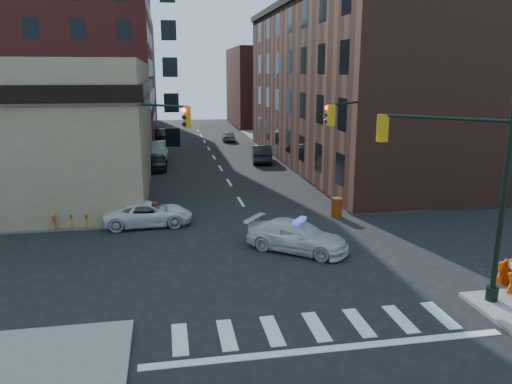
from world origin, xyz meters
name	(u,v)px	position (x,y,z in m)	size (l,w,h in m)	color
ground	(273,255)	(0.00, 0.00, 0.00)	(140.00, 140.00, 0.00)	black
sidewalk_ne	(406,144)	(23.00, 32.75, 0.07)	(34.00, 54.50, 0.15)	gray
apartment_block	(35,38)	(-18.50, 40.00, 12.00)	(25.00, 25.00, 24.00)	maroon
commercial_row_ne	(361,87)	(13.00, 22.50, 7.00)	(14.00, 34.00, 14.00)	#532C21
filler_nw	(89,74)	(-16.00, 62.00, 8.00)	(20.00, 18.00, 16.00)	brown
filler_ne	(282,87)	(14.00, 58.00, 6.00)	(16.00, 16.00, 12.00)	maroon
signal_pole_se	(472,177)	(6.04, -5.52, 4.61)	(5.40, 5.27, 8.00)	black
signal_pole_nw	(143,149)	(-5.85, 5.34, 4.34)	(3.58, 3.67, 8.00)	black
signal_pole_ne	(354,143)	(5.84, 5.35, 4.34)	(3.67, 3.58, 8.00)	black
tree_ne_near	(292,123)	(7.50, 26.00, 3.49)	(3.00, 3.00, 4.85)	black
tree_ne_far	(275,116)	(7.50, 34.00, 3.49)	(3.00, 3.00, 4.85)	black
police_car	(297,236)	(1.26, 0.40, 0.71)	(2.00, 4.92, 1.43)	silver
pickup	(148,214)	(-5.80, 5.80, 0.67)	(2.22, 4.82, 1.34)	silver
parked_car_wnear	(157,162)	(-5.50, 22.17, 0.71)	(1.67, 4.14, 1.41)	black
parked_car_wfar	(158,150)	(-5.50, 28.63, 0.81)	(1.71, 4.90, 1.62)	gray
parked_car_wdeep	(162,134)	(-5.15, 43.58, 0.65)	(1.81, 4.46, 1.29)	black
parked_car_enear	(261,153)	(4.17, 24.49, 0.82)	(1.73, 4.97, 1.64)	black
parked_car_efar	(229,136)	(2.99, 39.78, 0.64)	(1.51, 3.75, 1.28)	gray
pedestrian_a	(118,198)	(-7.57, 8.16, 1.07)	(0.67, 0.44, 1.83)	black
pedestrian_b	(79,201)	(-9.80, 8.11, 1.02)	(0.84, 0.66, 1.74)	black
pedestrian_c	(62,212)	(-10.33, 6.00, 0.93)	(0.92, 0.38, 1.57)	#1F222F
barrel_road	(337,207)	(5.00, 5.54, 0.57)	(0.64, 0.64, 1.14)	#D34209
barrel_bank	(154,212)	(-5.50, 6.73, 0.52)	(0.58, 0.58, 1.03)	red
barricade_nw_a	(95,218)	(-8.65, 5.81, 0.57)	(1.11, 0.56, 0.83)	#D14709
barricade_nw_b	(62,220)	(-10.30, 5.70, 0.58)	(1.16, 0.58, 0.87)	orange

